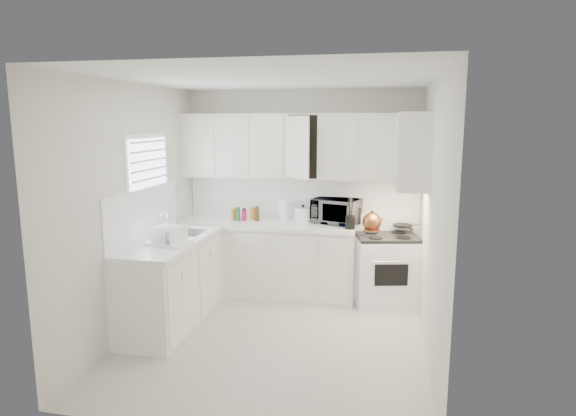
% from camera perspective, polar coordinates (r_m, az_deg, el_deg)
% --- Properties ---
extents(floor, '(3.20, 3.20, 0.00)m').
position_cam_1_polar(floor, '(5.24, -1.57, -14.94)').
color(floor, beige).
rests_on(floor, ground).
extents(ceiling, '(3.20, 3.20, 0.00)m').
position_cam_1_polar(ceiling, '(4.76, -1.72, 14.71)').
color(ceiling, white).
rests_on(ceiling, ground).
extents(wall_back, '(3.00, 0.00, 3.00)m').
position_cam_1_polar(wall_back, '(6.38, 1.60, 1.82)').
color(wall_back, silver).
rests_on(wall_back, ground).
extents(wall_front, '(3.00, 0.00, 3.00)m').
position_cam_1_polar(wall_front, '(3.34, -7.87, -5.92)').
color(wall_front, silver).
rests_on(wall_front, ground).
extents(wall_left, '(0.00, 3.20, 3.20)m').
position_cam_1_polar(wall_left, '(5.37, -17.43, -0.20)').
color(wall_left, silver).
rests_on(wall_left, ground).
extents(wall_right, '(0.00, 3.20, 3.20)m').
position_cam_1_polar(wall_right, '(4.73, 16.35, -1.48)').
color(wall_right, silver).
rests_on(wall_right, ground).
extents(window_blinds, '(0.06, 0.96, 1.06)m').
position_cam_1_polar(window_blinds, '(5.63, -15.68, 2.92)').
color(window_blinds, white).
rests_on(window_blinds, wall_left).
extents(lower_cabinets_back, '(2.22, 0.60, 0.90)m').
position_cam_1_polar(lower_cabinets_back, '(6.35, -2.39, -6.07)').
color(lower_cabinets_back, silver).
rests_on(lower_cabinets_back, floor).
extents(lower_cabinets_left, '(0.60, 1.60, 0.90)m').
position_cam_1_polar(lower_cabinets_left, '(5.62, -13.27, -8.51)').
color(lower_cabinets_left, silver).
rests_on(lower_cabinets_left, floor).
extents(countertop_back, '(2.24, 0.64, 0.05)m').
position_cam_1_polar(countertop_back, '(6.23, -2.45, -1.89)').
color(countertop_back, white).
rests_on(countertop_back, lower_cabinets_back).
extents(countertop_left, '(0.64, 1.62, 0.05)m').
position_cam_1_polar(countertop_left, '(5.48, -13.37, -3.81)').
color(countertop_left, white).
rests_on(countertop_left, lower_cabinets_left).
extents(backsplash_back, '(2.98, 0.02, 0.55)m').
position_cam_1_polar(backsplash_back, '(6.38, 1.58, 1.14)').
color(backsplash_back, white).
rests_on(backsplash_back, wall_back).
extents(backsplash_left, '(0.02, 1.60, 0.55)m').
position_cam_1_polar(backsplash_left, '(5.55, -16.31, -0.61)').
color(backsplash_left, white).
rests_on(backsplash_left, wall_left).
extents(upper_cabinets_back, '(3.00, 0.33, 0.80)m').
position_cam_1_polar(upper_cabinets_back, '(6.20, 1.35, 3.44)').
color(upper_cabinets_back, silver).
rests_on(upper_cabinets_back, wall_back).
extents(upper_cabinets_right, '(0.33, 0.90, 0.80)m').
position_cam_1_polar(upper_cabinets_right, '(5.50, 14.03, 2.30)').
color(upper_cabinets_right, silver).
rests_on(upper_cabinets_right, wall_right).
extents(sink, '(0.42, 0.38, 0.30)m').
position_cam_1_polar(sink, '(5.76, -11.98, -1.61)').
color(sink, gray).
rests_on(sink, countertop_left).
extents(stove, '(0.82, 0.72, 1.10)m').
position_cam_1_polar(stove, '(6.11, 11.26, -5.94)').
color(stove, white).
rests_on(stove, floor).
extents(tea_kettle, '(0.28, 0.24, 0.25)m').
position_cam_1_polar(tea_kettle, '(5.84, 9.66, -1.42)').
color(tea_kettle, '#9B4B2A').
rests_on(tea_kettle, stove).
extents(frying_pan, '(0.37, 0.45, 0.04)m').
position_cam_1_polar(frying_pan, '(6.17, 13.07, -1.90)').
color(frying_pan, black).
rests_on(frying_pan, stove).
extents(microwave, '(0.62, 0.46, 0.38)m').
position_cam_1_polar(microwave, '(6.17, 5.58, -0.03)').
color(microwave, gray).
rests_on(microwave, countertop_back).
extents(rice_cooker, '(0.23, 0.23, 0.22)m').
position_cam_1_polar(rice_cooker, '(6.24, 1.74, -0.60)').
color(rice_cooker, white).
rests_on(rice_cooker, countertop_back).
extents(paper_towel, '(0.12, 0.12, 0.27)m').
position_cam_1_polar(paper_towel, '(6.31, -0.52, -0.25)').
color(paper_towel, white).
rests_on(paper_towel, countertop_back).
extents(utensil_crock, '(0.13, 0.13, 0.38)m').
position_cam_1_polar(utensil_crock, '(5.86, 7.21, -0.59)').
color(utensil_crock, black).
rests_on(utensil_crock, countertop_back).
extents(dish_rack, '(0.48, 0.40, 0.23)m').
position_cam_1_polar(dish_rack, '(5.25, -13.63, -2.90)').
color(dish_rack, white).
rests_on(dish_rack, countertop_left).
extents(spice_left_0, '(0.06, 0.06, 0.13)m').
position_cam_1_polar(spice_left_0, '(6.46, -6.14, -0.70)').
color(spice_left_0, '#9E6B2B').
rests_on(spice_left_0, countertop_back).
extents(spice_left_1, '(0.06, 0.06, 0.13)m').
position_cam_1_polar(spice_left_1, '(6.35, -5.74, -0.87)').
color(spice_left_1, '#226833').
rests_on(spice_left_1, countertop_back).
extents(spice_left_2, '(0.06, 0.06, 0.13)m').
position_cam_1_polar(spice_left_2, '(6.41, -4.86, -0.75)').
color(spice_left_2, '#B91847').
rests_on(spice_left_2, countertop_back).
extents(spice_left_3, '(0.06, 0.06, 0.13)m').
position_cam_1_polar(spice_left_3, '(6.31, -4.44, -0.93)').
color(spice_left_3, gold).
rests_on(spice_left_3, countertop_back).
extents(spice_left_4, '(0.06, 0.06, 0.13)m').
position_cam_1_polar(spice_left_4, '(6.37, -3.57, -0.80)').
color(spice_left_4, '#533A17').
rests_on(spice_left_4, countertop_back).
extents(sauce_right_0, '(0.06, 0.06, 0.19)m').
position_cam_1_polar(sauce_right_0, '(6.22, 6.64, -0.85)').
color(sauce_right_0, '#B91847').
rests_on(sauce_right_0, countertop_back).
extents(sauce_right_1, '(0.06, 0.06, 0.19)m').
position_cam_1_polar(sauce_right_1, '(6.15, 7.10, -0.97)').
color(sauce_right_1, gold).
rests_on(sauce_right_1, countertop_back).
extents(sauce_right_2, '(0.06, 0.06, 0.19)m').
position_cam_1_polar(sauce_right_2, '(6.21, 7.65, -0.88)').
color(sauce_right_2, '#533A17').
rests_on(sauce_right_2, countertop_back).
extents(sauce_right_3, '(0.06, 0.06, 0.19)m').
position_cam_1_polar(sauce_right_3, '(6.15, 8.13, -1.01)').
color(sauce_right_3, black).
rests_on(sauce_right_3, countertop_back).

